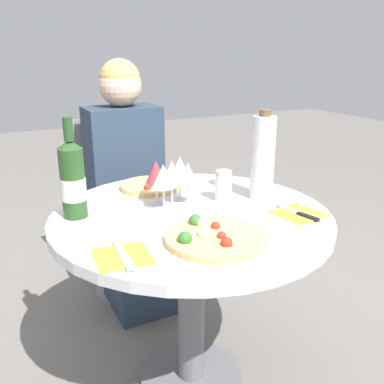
{
  "coord_description": "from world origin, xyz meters",
  "views": [
    {
      "loc": [
        -0.63,
        -1.24,
        1.27
      ],
      "look_at": [
        -0.03,
        -0.07,
        0.82
      ],
      "focal_mm": 40.0,
      "sensor_mm": 36.0,
      "label": 1
    }
  ],
  "objects_px": {
    "seated_diner": "(131,197)",
    "wine_bottle": "(73,180)",
    "tall_carafe": "(263,157)",
    "dining_table": "(191,246)",
    "pizza_large": "(213,237)",
    "chair_behind_diner": "(123,208)"
  },
  "relations": [
    {
      "from": "dining_table",
      "to": "seated_diner",
      "type": "xyz_separation_m",
      "value": [
        0.01,
        0.68,
        -0.03
      ]
    },
    {
      "from": "dining_table",
      "to": "pizza_large",
      "type": "bearing_deg",
      "value": -100.91
    },
    {
      "from": "seated_diner",
      "to": "pizza_large",
      "type": "height_order",
      "value": "seated_diner"
    },
    {
      "from": "dining_table",
      "to": "tall_carafe",
      "type": "xyz_separation_m",
      "value": [
        0.31,
        0.02,
        0.29
      ]
    },
    {
      "from": "dining_table",
      "to": "chair_behind_diner",
      "type": "xyz_separation_m",
      "value": [
        0.01,
        0.83,
        -0.14
      ]
    },
    {
      "from": "seated_diner",
      "to": "tall_carafe",
      "type": "xyz_separation_m",
      "value": [
        0.3,
        -0.66,
        0.32
      ]
    },
    {
      "from": "chair_behind_diner",
      "to": "seated_diner",
      "type": "distance_m",
      "value": 0.18
    },
    {
      "from": "dining_table",
      "to": "chair_behind_diner",
      "type": "relative_size",
      "value": 1.06
    },
    {
      "from": "seated_diner",
      "to": "pizza_large",
      "type": "xyz_separation_m",
      "value": [
        -0.05,
        -0.92,
        0.17
      ]
    },
    {
      "from": "seated_diner",
      "to": "tall_carafe",
      "type": "height_order",
      "value": "seated_diner"
    },
    {
      "from": "wine_bottle",
      "to": "tall_carafe",
      "type": "height_order",
      "value": "wine_bottle"
    },
    {
      "from": "wine_bottle",
      "to": "seated_diner",
      "type": "bearing_deg",
      "value": 54.83
    },
    {
      "from": "dining_table",
      "to": "seated_diner",
      "type": "relative_size",
      "value": 0.8
    },
    {
      "from": "dining_table",
      "to": "tall_carafe",
      "type": "relative_size",
      "value": 2.9
    },
    {
      "from": "chair_behind_diner",
      "to": "wine_bottle",
      "type": "relative_size",
      "value": 2.71
    },
    {
      "from": "dining_table",
      "to": "tall_carafe",
      "type": "height_order",
      "value": "tall_carafe"
    },
    {
      "from": "seated_diner",
      "to": "wine_bottle",
      "type": "bearing_deg",
      "value": 54.83
    },
    {
      "from": "pizza_large",
      "to": "tall_carafe",
      "type": "bearing_deg",
      "value": 35.5
    },
    {
      "from": "dining_table",
      "to": "tall_carafe",
      "type": "bearing_deg",
      "value": 3.23
    },
    {
      "from": "seated_diner",
      "to": "wine_bottle",
      "type": "relative_size",
      "value": 3.6
    },
    {
      "from": "dining_table",
      "to": "seated_diner",
      "type": "height_order",
      "value": "seated_diner"
    },
    {
      "from": "pizza_large",
      "to": "wine_bottle",
      "type": "relative_size",
      "value": 0.9
    }
  ]
}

